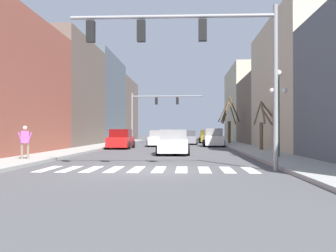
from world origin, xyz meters
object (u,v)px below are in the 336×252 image
object	(u,v)px
car_parked_right_far	(207,137)
car_parked_right_near	(159,139)
car_parked_left_near	(121,140)
street_tree_left_near	(229,121)
pedestrian_near_right_corner	(25,139)
street_tree_left_mid	(263,126)
car_parked_left_mid	(187,138)
car_at_intersection	(174,143)
car_parked_left_far	(213,138)
traffic_signal_far	(153,106)
traffic_signal_near	(197,47)
street_lamp_right_corner	(278,95)

from	to	relation	value
car_parked_right_far	car_parked_right_near	bearing A→B (deg)	155.52
car_parked_right_near	car_parked_right_far	size ratio (longest dim) A/B	0.93
car_parked_left_near	car_parked_right_near	bearing A→B (deg)	-31.26
street_tree_left_near	car_parked_right_far	bearing A→B (deg)	109.81
pedestrian_near_right_corner	street_tree_left_mid	xyz separation A→B (m)	(13.51, 10.03, 0.79)
car_parked_left_mid	car_at_intersection	xyz separation A→B (m)	(-0.90, -18.50, 0.03)
car_parked_left_far	car_at_intersection	distance (m)	13.12
traffic_signal_far	car_parked_right_near	xyz separation A→B (m)	(1.26, -8.08, -3.70)
car_parked_left_far	street_tree_left_mid	world-z (taller)	street_tree_left_mid
car_parked_left_mid	car_at_intersection	distance (m)	18.52
traffic_signal_far	pedestrian_near_right_corner	distance (m)	27.88
traffic_signal_far	car_parked_left_near	bearing A→B (deg)	-97.42
traffic_signal_near	pedestrian_near_right_corner	distance (m)	9.85
street_lamp_right_corner	car_parked_left_far	bearing A→B (deg)	98.12
pedestrian_near_right_corner	street_tree_left_near	bearing A→B (deg)	41.26
traffic_signal_far	pedestrian_near_right_corner	bearing A→B (deg)	-98.27
car_parked_left_mid	street_tree_left_near	world-z (taller)	street_tree_left_near
traffic_signal_far	street_tree_left_mid	bearing A→B (deg)	-61.24
car_parked_left_near	car_at_intersection	distance (m)	9.32
car_parked_left_near	car_parked_right_far	size ratio (longest dim) A/B	0.99
car_parked_left_near	traffic_signal_far	bearing A→B (deg)	-7.42
street_lamp_right_corner	car_parked_right_far	bearing A→B (deg)	94.81
car_parked_right_far	street_lamp_right_corner	bearing A→B (deg)	-175.19
street_lamp_right_corner	car_parked_left_near	size ratio (longest dim) A/B	1.04
traffic_signal_far	street_tree_left_near	size ratio (longest dim) A/B	1.61
traffic_signal_near	car_at_intersection	world-z (taller)	traffic_signal_near
traffic_signal_near	car_parked_left_mid	bearing A→B (deg)	90.74
car_parked_left_mid	street_tree_left_mid	world-z (taller)	street_tree_left_mid
car_parked_right_far	pedestrian_near_right_corner	distance (m)	32.56
car_parked_right_near	street_tree_left_mid	size ratio (longest dim) A/B	1.18
car_parked_right_far	car_at_intersection	bearing A→B (deg)	172.07
traffic_signal_near	car_parked_left_near	size ratio (longest dim) A/B	1.80
car_parked_left_mid	car_parked_right_far	size ratio (longest dim) A/B	1.03
traffic_signal_far	car_at_intersection	xyz separation A→B (m)	(3.11, -20.93, -3.69)
car_at_intersection	car_parked_right_far	size ratio (longest dim) A/B	0.93
traffic_signal_far	car_parked_left_mid	xyz separation A→B (m)	(4.01, -2.44, -3.71)
car_at_intersection	street_tree_left_mid	world-z (taller)	street_tree_left_mid
car_parked_left_near	car_parked_left_far	distance (m)	9.44
car_at_intersection	pedestrian_near_right_corner	bearing A→B (deg)	132.30
car_parked_left_near	traffic_signal_near	bearing A→B (deg)	-161.47
car_at_intersection	car_parked_right_far	xyz separation A→B (m)	(3.40, 24.37, 0.00)
traffic_signal_near	car_parked_left_far	xyz separation A→B (m)	(2.13, 22.79, -4.00)
car_parked_right_far	street_tree_left_mid	bearing A→B (deg)	-171.74
car_parked_right_far	car_parked_left_near	bearing A→B (deg)	153.42
car_parked_left_far	street_tree_left_near	xyz separation A→B (m)	(2.09, 5.86, 1.83)
traffic_signal_near	car_parked_left_near	xyz separation A→B (m)	(-6.07, 18.11, -4.03)
traffic_signal_far	car_parked_right_near	world-z (taller)	traffic_signal_far
street_tree_left_mid	street_tree_left_near	bearing A→B (deg)	93.50
car_parked_left_mid	street_tree_left_mid	distance (m)	15.95
car_parked_right_near	car_parked_right_far	world-z (taller)	car_parked_right_far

